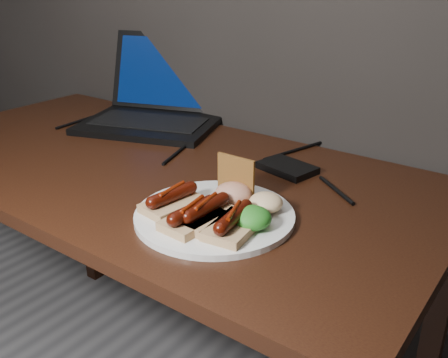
% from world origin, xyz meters
% --- Properties ---
extents(desk, '(1.40, 0.70, 0.75)m').
position_xyz_m(desk, '(0.00, 1.38, 0.66)').
color(desk, '#311A0C').
rests_on(desk, ground).
extents(laptop, '(0.47, 0.46, 0.25)m').
position_xyz_m(laptop, '(-0.21, 1.64, 0.80)').
color(laptop, black).
rests_on(laptop, desk).
extents(hard_drive, '(0.14, 0.11, 0.02)m').
position_xyz_m(hard_drive, '(0.30, 1.53, 0.76)').
color(hard_drive, black).
rests_on(hard_drive, desk).
extents(desk_cables, '(0.91, 0.38, 0.01)m').
position_xyz_m(desk_cables, '(0.05, 1.54, 0.75)').
color(desk_cables, black).
rests_on(desk_cables, desk).
extents(plate, '(0.34, 0.34, 0.01)m').
position_xyz_m(plate, '(0.30, 1.25, 0.76)').
color(plate, silver).
rests_on(plate, desk).
extents(bread_sausage_left, '(0.09, 0.12, 0.04)m').
position_xyz_m(bread_sausage_left, '(0.23, 1.22, 0.78)').
color(bread_sausage_left, tan).
rests_on(bread_sausage_left, plate).
extents(bread_sausage_center, '(0.08, 0.12, 0.04)m').
position_xyz_m(bread_sausage_center, '(0.31, 1.21, 0.78)').
color(bread_sausage_center, tan).
rests_on(bread_sausage_center, plate).
extents(bread_sausage_right, '(0.08, 0.12, 0.04)m').
position_xyz_m(bread_sausage_right, '(0.37, 1.21, 0.78)').
color(bread_sausage_right, tan).
rests_on(bread_sausage_right, plate).
extents(bread_sausage_extra, '(0.08, 0.12, 0.04)m').
position_xyz_m(bread_sausage_extra, '(0.30, 1.19, 0.78)').
color(bread_sausage_extra, tan).
rests_on(bread_sausage_extra, plate).
extents(crispbread, '(0.08, 0.01, 0.08)m').
position_xyz_m(crispbread, '(0.30, 1.33, 0.80)').
color(crispbread, olive).
rests_on(crispbread, plate).
extents(salad_greens, '(0.07, 0.07, 0.04)m').
position_xyz_m(salad_greens, '(0.39, 1.24, 0.78)').
color(salad_greens, '#125A16').
rests_on(salad_greens, plate).
extents(salsa_mound, '(0.07, 0.07, 0.04)m').
position_xyz_m(salsa_mound, '(0.31, 1.30, 0.78)').
color(salsa_mound, '#A21014').
rests_on(salsa_mound, plate).
extents(coleslaw_mound, '(0.06, 0.06, 0.04)m').
position_xyz_m(coleslaw_mound, '(0.38, 1.31, 0.78)').
color(coleslaw_mound, beige).
rests_on(coleslaw_mound, plate).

